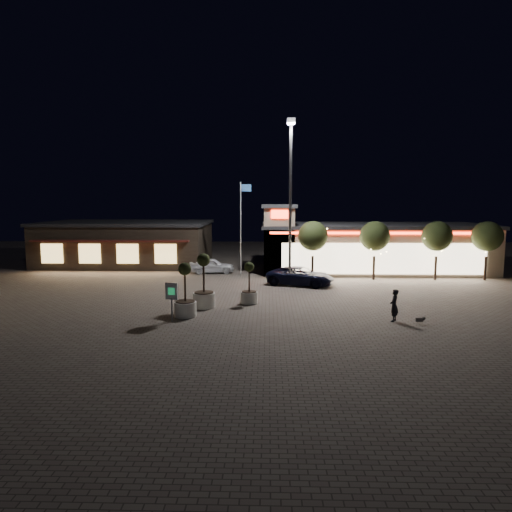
{
  "coord_description": "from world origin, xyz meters",
  "views": [
    {
      "loc": [
        0.39,
        -26.08,
        6.46
      ],
      "look_at": [
        -0.5,
        6.0,
        2.53
      ],
      "focal_mm": 32.0,
      "sensor_mm": 36.0,
      "label": 1
    }
  ],
  "objects_px": {
    "pickup_truck": "(300,276)",
    "valet_sign": "(171,295)",
    "white_sedan": "(212,266)",
    "planter_mid": "(185,300)",
    "pedestrian": "(394,305)",
    "planter_left": "(204,291)"
  },
  "relations": [
    {
      "from": "pickup_truck",
      "to": "planter_mid",
      "type": "distance_m",
      "value": 11.93
    },
    {
      "from": "pedestrian",
      "to": "valet_sign",
      "type": "height_order",
      "value": "valet_sign"
    },
    {
      "from": "white_sedan",
      "to": "planter_left",
      "type": "relative_size",
      "value": 1.21
    },
    {
      "from": "planter_mid",
      "to": "valet_sign",
      "type": "xyz_separation_m",
      "value": [
        -0.52,
        -1.12,
        0.53
      ]
    },
    {
      "from": "white_sedan",
      "to": "valet_sign",
      "type": "bearing_deg",
      "value": 173.88
    },
    {
      "from": "planter_mid",
      "to": "valet_sign",
      "type": "distance_m",
      "value": 1.35
    },
    {
      "from": "white_sedan",
      "to": "pedestrian",
      "type": "height_order",
      "value": "pedestrian"
    },
    {
      "from": "white_sedan",
      "to": "valet_sign",
      "type": "xyz_separation_m",
      "value": [
        -0.09,
        -16.4,
        0.8
      ]
    },
    {
      "from": "valet_sign",
      "to": "planter_left",
      "type": "bearing_deg",
      "value": 69.17
    },
    {
      "from": "pickup_truck",
      "to": "planter_left",
      "type": "xyz_separation_m",
      "value": [
        -6.34,
        -7.42,
        0.31
      ]
    },
    {
      "from": "white_sedan",
      "to": "planter_mid",
      "type": "relative_size",
      "value": 1.3
    },
    {
      "from": "planter_left",
      "to": "planter_mid",
      "type": "height_order",
      "value": "planter_left"
    },
    {
      "from": "white_sedan",
      "to": "planter_mid",
      "type": "xyz_separation_m",
      "value": [
        0.43,
        -15.27,
        0.26
      ]
    },
    {
      "from": "pickup_truck",
      "to": "valet_sign",
      "type": "relative_size",
      "value": 2.41
    },
    {
      "from": "white_sedan",
      "to": "planter_left",
      "type": "height_order",
      "value": "planter_left"
    },
    {
      "from": "planter_left",
      "to": "planter_mid",
      "type": "relative_size",
      "value": 1.08
    },
    {
      "from": "pickup_truck",
      "to": "planter_mid",
      "type": "relative_size",
      "value": 1.66
    },
    {
      "from": "pedestrian",
      "to": "planter_left",
      "type": "height_order",
      "value": "planter_left"
    },
    {
      "from": "planter_left",
      "to": "planter_mid",
      "type": "bearing_deg",
      "value": -108.57
    },
    {
      "from": "pickup_truck",
      "to": "planter_mid",
      "type": "xyz_separation_m",
      "value": [
        -7.07,
        -9.6,
        0.24
      ]
    },
    {
      "from": "pickup_truck",
      "to": "planter_mid",
      "type": "bearing_deg",
      "value": 162.16
    },
    {
      "from": "pedestrian",
      "to": "planter_left",
      "type": "relative_size",
      "value": 0.53
    }
  ]
}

